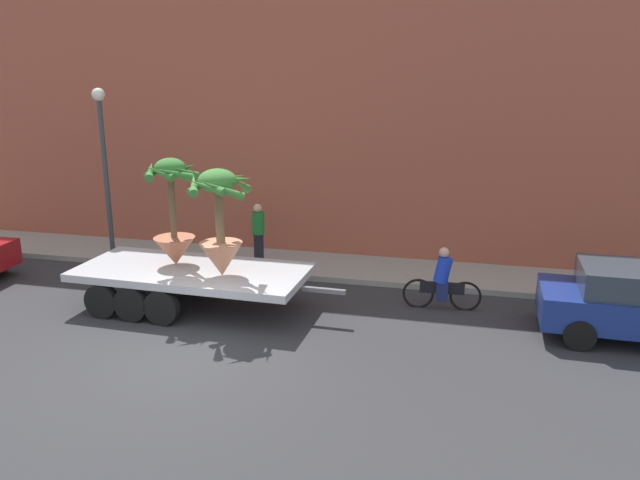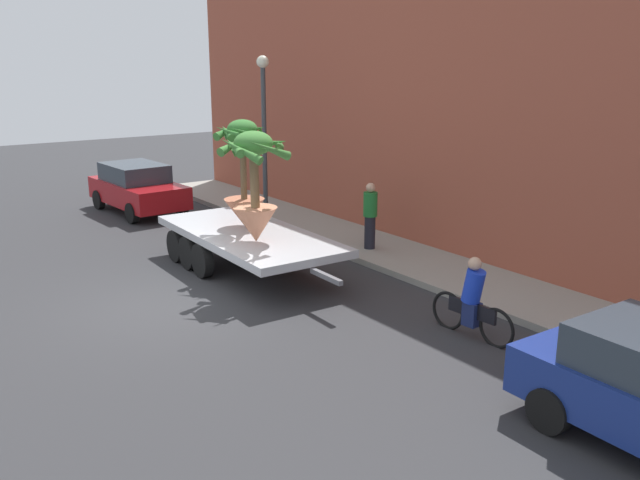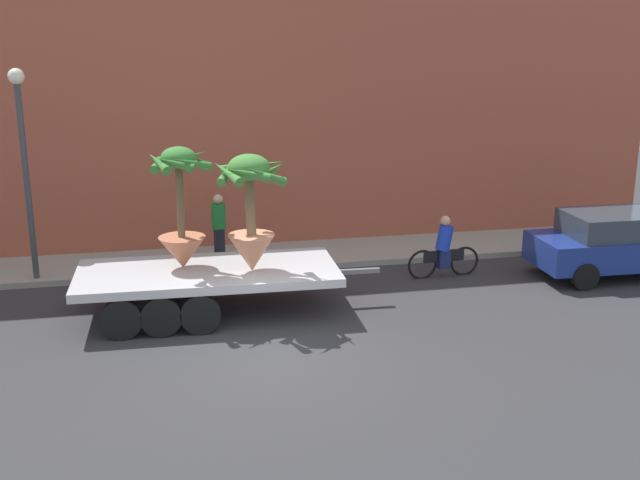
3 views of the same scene
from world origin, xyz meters
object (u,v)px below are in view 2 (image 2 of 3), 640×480
at_px(potted_palm_rear, 255,187).
at_px(flatbed_trailer, 244,238).
at_px(cyclist, 472,302).
at_px(pedestrian_near_gate, 370,215).
at_px(trailing_car, 137,187).
at_px(street_lamp, 264,117).
at_px(potted_palm_middle, 243,179).

bearing_deg(potted_palm_rear, flatbed_trailer, 164.08).
height_order(cyclist, pedestrian_near_gate, pedestrian_near_gate).
relative_size(trailing_car, street_lamp, 0.86).
height_order(flatbed_trailer, potted_palm_middle, potted_palm_middle).
bearing_deg(cyclist, street_lamp, 171.35).
distance_m(flatbed_trailer, street_lamp, 5.16).
distance_m(flatbed_trailer, potted_palm_middle, 1.41).
distance_m(potted_palm_rear, trailing_car, 8.72).
xyz_separation_m(pedestrian_near_gate, street_lamp, (-4.34, -0.49, 2.19)).
distance_m(trailing_car, pedestrian_near_gate, 8.76).
distance_m(pedestrian_near_gate, street_lamp, 4.89).
bearing_deg(street_lamp, trailing_car, -146.65).
relative_size(flatbed_trailer, street_lamp, 1.33).
distance_m(potted_palm_middle, trailing_car, 7.33).
bearing_deg(pedestrian_near_gate, street_lamp, -173.56).
distance_m(flatbed_trailer, trailing_car, 7.46).
distance_m(potted_palm_middle, pedestrian_near_gate, 3.43).
height_order(cyclist, street_lamp, street_lamp).
xyz_separation_m(flatbed_trailer, trailing_car, (-7.45, 0.22, 0.07)).
bearing_deg(street_lamp, potted_palm_rear, -33.20).
xyz_separation_m(flatbed_trailer, street_lamp, (-3.59, 2.77, 2.47)).
height_order(pedestrian_near_gate, street_lamp, street_lamp).
relative_size(potted_palm_rear, trailing_car, 0.59).
height_order(potted_palm_rear, cyclist, potted_palm_rear).
bearing_deg(trailing_car, potted_palm_rear, -3.64).
xyz_separation_m(flatbed_trailer, cyclist, (5.98, 1.31, -0.09)).
bearing_deg(potted_palm_middle, potted_palm_rear, -19.58).
bearing_deg(street_lamp, flatbed_trailer, -37.66).
bearing_deg(potted_palm_rear, potted_palm_middle, 160.42).
height_order(potted_palm_middle, trailing_car, potted_palm_middle).
relative_size(flatbed_trailer, cyclist, 3.49).
xyz_separation_m(trailing_car, street_lamp, (3.87, 2.55, 2.41)).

